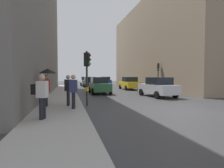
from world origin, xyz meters
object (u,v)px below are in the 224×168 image
object	(u,v)px
traffic_light_mid_street	(158,72)
pedestrian_with_umbrella	(47,76)
traffic_light_near_right	(87,68)
car_green_estate	(99,85)
car_yellow_taxi	(129,83)
car_silver_hatchback	(158,87)
car_dark_suv	(90,82)
car_white_compact	(86,81)
pedestrian_in_dark_coat	(68,89)
pedestrian_with_black_backpack	(41,94)
pedestrian_with_grey_backpack	(73,89)
car_blue_van	(105,81)

from	to	relation	value
traffic_light_mid_street	pedestrian_with_umbrella	xyz separation A→B (m)	(-11.76, -8.74, -0.57)
traffic_light_near_right	car_green_estate	distance (m)	8.11
traffic_light_mid_street	car_yellow_taxi	world-z (taller)	traffic_light_mid_street
car_silver_hatchback	pedestrian_with_umbrella	size ratio (longest dim) A/B	2.02
car_silver_hatchback	car_dark_suv	bearing A→B (deg)	106.27
car_yellow_taxi	car_white_compact	xyz separation A→B (m)	(-4.96, 11.34, 0.00)
car_dark_suv	car_silver_hatchback	world-z (taller)	same
car_yellow_taxi	pedestrian_in_dark_coat	xyz separation A→B (m)	(-8.30, -12.80, 0.25)
car_green_estate	car_white_compact	world-z (taller)	same
car_yellow_taxi	pedestrian_with_black_backpack	size ratio (longest dim) A/B	2.38
car_green_estate	pedestrian_with_umbrella	world-z (taller)	pedestrian_with_umbrella
traffic_light_mid_street	car_white_compact	size ratio (longest dim) A/B	0.82
traffic_light_mid_street	traffic_light_near_right	bearing A→B (deg)	-138.70
pedestrian_with_black_backpack	pedestrian_with_grey_backpack	bearing A→B (deg)	58.41
pedestrian_with_grey_backpack	traffic_light_mid_street	bearing A→B (deg)	43.59
pedestrian_with_grey_backpack	car_yellow_taxi	bearing A→B (deg)	59.63
pedestrian_with_umbrella	pedestrian_in_dark_coat	xyz separation A→B (m)	(1.14, -0.15, -0.71)
pedestrian_in_dark_coat	car_blue_van	bearing A→B (deg)	73.87
car_green_estate	pedestrian_in_dark_coat	xyz separation A→B (m)	(-3.28, -8.28, 0.25)
car_green_estate	car_blue_van	world-z (taller)	same
pedestrian_with_umbrella	pedestrian_with_black_backpack	bearing A→B (deg)	-87.93
traffic_light_near_right	car_white_compact	distance (m)	23.69
pedestrian_in_dark_coat	car_silver_hatchback	bearing A→B (deg)	26.75
car_white_compact	pedestrian_with_umbrella	distance (m)	24.42
pedestrian_with_grey_backpack	car_silver_hatchback	bearing A→B (deg)	32.96
traffic_light_mid_street	car_blue_van	bearing A→B (deg)	98.51
traffic_light_near_right	car_yellow_taxi	size ratio (longest dim) A/B	0.81
traffic_light_mid_street	pedestrian_with_black_backpack	xyz separation A→B (m)	(-11.64, -11.92, -1.24)
car_dark_suv	pedestrian_in_dark_coat	distance (m)	19.24
car_green_estate	car_blue_van	distance (m)	19.49
car_silver_hatchback	pedestrian_in_dark_coat	bearing A→B (deg)	-153.25
car_yellow_taxi	pedestrian_with_grey_backpack	xyz separation A→B (m)	(-8.08, -13.79, 0.29)
car_blue_van	pedestrian_in_dark_coat	world-z (taller)	pedestrian_in_dark_coat
car_yellow_taxi	car_dark_suv	distance (m)	7.78
car_dark_suv	pedestrian_with_black_backpack	size ratio (longest dim) A/B	2.38
traffic_light_mid_street	pedestrian_with_grey_backpack	distance (m)	14.40
traffic_light_mid_street	pedestrian_in_dark_coat	distance (m)	13.91
car_silver_hatchback	pedestrian_in_dark_coat	distance (m)	8.80
car_dark_suv	car_green_estate	xyz separation A→B (m)	(-0.22, -10.63, 0.00)
car_blue_van	pedestrian_with_umbrella	size ratio (longest dim) A/B	2.01
car_green_estate	car_white_compact	xyz separation A→B (m)	(0.07, 15.85, 0.00)
car_silver_hatchback	pedestrian_with_black_backpack	world-z (taller)	pedestrian_with_black_backpack
traffic_light_near_right	traffic_light_mid_street	size ratio (longest dim) A/B	0.98
pedestrian_with_umbrella	pedestrian_with_black_backpack	world-z (taller)	pedestrian_with_umbrella
car_yellow_taxi	car_dark_suv	xyz separation A→B (m)	(-4.81, 6.12, 0.00)
car_dark_suv	pedestrian_with_umbrella	xyz separation A→B (m)	(-4.64, -18.76, 0.96)
traffic_light_near_right	car_silver_hatchback	size ratio (longest dim) A/B	0.79
traffic_light_near_right	car_dark_suv	distance (m)	18.53
car_green_estate	pedestrian_with_black_backpack	size ratio (longest dim) A/B	2.37
car_dark_suv	car_silver_hatchback	size ratio (longest dim) A/B	0.97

